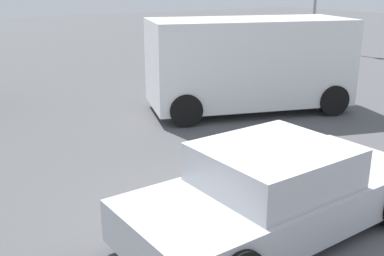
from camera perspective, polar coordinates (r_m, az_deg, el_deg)
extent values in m
plane|color=#515154|center=(6.55, 8.55, -11.52)|extent=(80.00, 80.00, 0.00)
cube|color=#B7BABF|center=(6.23, 10.45, -8.80)|extent=(4.25, 1.83, 0.54)
cube|color=#B7BABF|center=(5.95, 10.05, -4.54)|extent=(1.81, 1.62, 0.51)
cube|color=slate|center=(6.53, 15.22, -2.84)|extent=(0.10, 1.46, 0.43)
cube|color=slate|center=(5.42, 3.79, -6.54)|extent=(0.10, 1.46, 0.43)
cylinder|color=black|center=(7.72, 13.45, -4.53)|extent=(0.65, 0.24, 0.64)
cylinder|color=black|center=(6.06, -4.76, -10.50)|extent=(0.65, 0.24, 0.64)
cube|color=white|center=(11.75, 7.01, 8.19)|extent=(5.34, 3.61, 2.08)
cube|color=slate|center=(12.76, 17.46, 10.35)|extent=(0.64, 1.68, 0.83)
cylinder|color=black|center=(13.56, 12.76, 5.35)|extent=(0.80, 0.49, 0.76)
cylinder|color=black|center=(11.88, 17.01, 3.30)|extent=(0.80, 0.49, 0.76)
cylinder|color=black|center=(12.34, -2.94, 4.58)|extent=(0.80, 0.49, 0.76)
cylinder|color=black|center=(10.47, -0.78, 2.21)|extent=(0.80, 0.49, 0.76)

